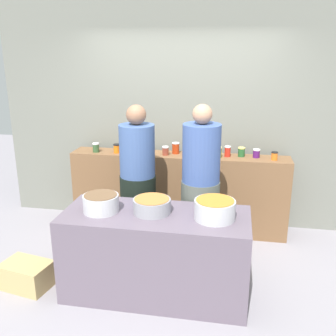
% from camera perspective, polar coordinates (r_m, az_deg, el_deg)
% --- Properties ---
extents(ground, '(12.00, 12.00, 0.00)m').
position_cam_1_polar(ground, '(4.14, -0.88, -15.50)').
color(ground, gray).
extents(storefront_wall, '(4.80, 0.12, 3.00)m').
position_cam_1_polar(storefront_wall, '(4.97, 2.26, 8.66)').
color(storefront_wall, slate).
rests_on(storefront_wall, ground).
extents(display_shelf, '(2.70, 0.36, 1.00)m').
position_cam_1_polar(display_shelf, '(4.89, 1.55, -3.65)').
color(display_shelf, brown).
rests_on(display_shelf, ground).
extents(prep_table, '(1.70, 0.70, 0.81)m').
position_cam_1_polar(prep_table, '(3.67, -1.83, -12.63)').
color(prep_table, '#5F5260').
rests_on(prep_table, ground).
extents(preserve_jar_0, '(0.08, 0.08, 0.12)m').
position_cam_1_polar(preserve_jar_0, '(4.92, -10.65, 3.00)').
color(preserve_jar_0, '#314F2C').
rests_on(preserve_jar_0, display_shelf).
extents(preserve_jar_1, '(0.08, 0.08, 0.11)m').
position_cam_1_polar(preserve_jar_1, '(4.84, -7.62, 2.90)').
color(preserve_jar_1, orange).
rests_on(preserve_jar_1, display_shelf).
extents(preserve_jar_2, '(0.07, 0.07, 0.13)m').
position_cam_1_polar(preserve_jar_2, '(4.80, -5.59, 2.91)').
color(preserve_jar_2, '#AB3217').
rests_on(preserve_jar_2, display_shelf).
extents(preserve_jar_3, '(0.08, 0.08, 0.11)m').
position_cam_1_polar(preserve_jar_3, '(4.70, -0.38, 2.59)').
color(preserve_jar_3, brown).
rests_on(preserve_jar_3, display_shelf).
extents(preserve_jar_4, '(0.09, 0.09, 0.14)m').
position_cam_1_polar(preserve_jar_4, '(4.76, 1.15, 2.97)').
color(preserve_jar_4, '#A42E10').
rests_on(preserve_jar_4, display_shelf).
extents(preserve_jar_5, '(0.08, 0.08, 0.13)m').
position_cam_1_polar(preserve_jar_5, '(4.70, 3.79, 2.70)').
color(preserve_jar_5, brown).
rests_on(preserve_jar_5, display_shelf).
extents(preserve_jar_6, '(0.07, 0.07, 0.13)m').
position_cam_1_polar(preserve_jar_6, '(4.62, 7.53, 2.34)').
color(preserve_jar_6, olive).
rests_on(preserve_jar_6, display_shelf).
extents(preserve_jar_7, '(0.08, 0.08, 0.13)m').
position_cam_1_polar(preserve_jar_7, '(4.69, 8.83, 2.47)').
color(preserve_jar_7, red).
rests_on(preserve_jar_7, display_shelf).
extents(preserve_jar_8, '(0.09, 0.09, 0.11)m').
position_cam_1_polar(preserve_jar_8, '(4.72, 10.84, 2.37)').
color(preserve_jar_8, '#225629').
rests_on(preserve_jar_8, display_shelf).
extents(preserve_jar_9, '(0.09, 0.09, 0.10)m').
position_cam_1_polar(preserve_jar_9, '(4.71, 12.97, 2.14)').
color(preserve_jar_9, '#4A175F').
rests_on(preserve_jar_9, display_shelf).
extents(preserve_jar_10, '(0.08, 0.08, 0.10)m').
position_cam_1_polar(preserve_jar_10, '(4.66, 15.51, 1.74)').
color(preserve_jar_10, orange).
rests_on(preserve_jar_10, display_shelf).
extents(cooking_pot_left, '(0.33, 0.33, 0.16)m').
position_cam_1_polar(cooking_pot_left, '(3.57, -9.92, -5.15)').
color(cooking_pot_left, '#B7B7BC').
rests_on(cooking_pot_left, prep_table).
extents(cooking_pot_center, '(0.34, 0.34, 0.14)m').
position_cam_1_polar(cooking_pot_center, '(3.49, -2.40, -5.60)').
color(cooking_pot_center, gray).
rests_on(cooking_pot_center, prep_table).
extents(cooking_pot_right, '(0.36, 0.36, 0.18)m').
position_cam_1_polar(cooking_pot_right, '(3.39, 6.94, -6.12)').
color(cooking_pot_right, '#B7B7BC').
rests_on(cooking_pot_right, prep_table).
extents(cook_with_tongs, '(0.40, 0.40, 1.69)m').
position_cam_1_polar(cook_with_tongs, '(4.25, -4.47, -3.15)').
color(cook_with_tongs, black).
rests_on(cook_with_tongs, ground).
extents(cook_in_cap, '(0.40, 0.40, 1.74)m').
position_cam_1_polar(cook_in_cap, '(3.97, 4.80, -4.32)').
color(cook_in_cap, '#4E534A').
rests_on(cook_in_cap, ground).
extents(bread_crate, '(0.51, 0.40, 0.25)m').
position_cam_1_polar(bread_crate, '(4.13, -20.22, -14.66)').
color(bread_crate, tan).
rests_on(bread_crate, ground).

